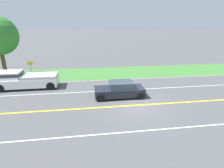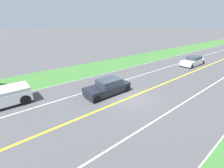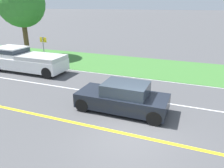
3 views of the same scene
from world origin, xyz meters
TOP-DOWN VIEW (x-y plane):
  - ground_plane at (0.00, 0.00)m, footprint 400.00×400.00m
  - centre_divider_line at (0.00, 0.00)m, footprint 0.18×160.00m
  - lane_edge_line_right at (7.00, 0.00)m, footprint 0.14×160.00m
  - lane_dash_same_dir at (3.50, 0.00)m, footprint 0.10×160.00m
  - lane_dash_oncoming at (-3.50, 0.00)m, footprint 0.10×160.00m
  - grass_verge_right at (10.00, 0.00)m, footprint 6.00×160.00m
  - ego_car at (1.89, 0.94)m, footprint 1.82×4.32m
  - dog at (3.11, 0.42)m, footprint 0.39×1.14m
  - pickup_truck at (5.44, 9.93)m, footprint 2.09×5.78m
  - street_sign at (7.65, 9.96)m, footprint 0.11×0.64m

SIDE VIEW (x-z plane):
  - ground_plane at x=0.00m, z-range 0.00..0.00m
  - centre_divider_line at x=0.00m, z-range 0.00..0.01m
  - lane_edge_line_right at x=7.00m, z-range 0.00..0.01m
  - lane_dash_same_dir at x=3.50m, z-range 0.00..0.01m
  - lane_dash_oncoming at x=-3.50m, z-range 0.00..0.01m
  - grass_verge_right at x=10.00m, z-range 0.00..0.03m
  - dog at x=3.11m, z-range 0.11..0.95m
  - ego_car at x=1.89m, z-range -0.05..1.38m
  - pickup_truck at x=5.44m, z-range 0.02..1.81m
  - street_sign at x=7.65m, z-range 0.31..2.65m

